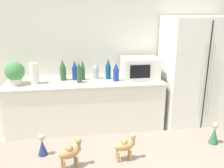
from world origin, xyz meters
The scene contains 17 objects.
wall_back centered at (0.00, 2.73, 1.27)m, with size 8.00×0.06×2.55m.
back_counter centered at (-0.30, 2.40, 0.46)m, with size 2.06×0.63×0.92m.
refrigerator centered at (1.20, 2.35, 0.87)m, with size 0.84×0.70×1.74m.
potted_plant centered at (-1.16, 2.35, 1.08)m, with size 0.24×0.24×0.29m.
paper_towel_roll centered at (-0.93, 2.36, 1.05)m, with size 0.11×0.11×0.26m.
microwave centered at (0.45, 2.42, 1.06)m, with size 0.48×0.37×0.28m.
back_bottle_0 centered at (0.11, 2.34, 1.04)m, with size 0.08×0.08×0.25m.
back_bottle_1 centered at (-0.32, 2.45, 1.05)m, with size 0.06×0.06×0.27m.
back_bottle_2 centered at (-0.58, 2.47, 1.06)m, with size 0.08×0.08×0.28m.
back_bottle_3 centered at (-0.15, 2.48, 1.04)m, with size 0.08×0.08×0.24m.
back_bottle_4 centered at (0.02, 2.45, 1.06)m, with size 0.07×0.07×0.28m.
back_bottle_5 centered at (-0.43, 2.47, 1.05)m, with size 0.07×0.07×0.26m.
back_bottle_6 centered at (-0.37, 2.32, 1.05)m, with size 0.06×0.06×0.28m.
camel_figurine centered at (-0.45, 0.43, 1.10)m, with size 0.14×0.10×0.17m.
camel_figurine_second centered at (-0.14, 0.47, 1.10)m, with size 0.13×0.06×0.16m.
wise_man_figurine_crimson centered at (-0.62, 0.58, 1.06)m, with size 0.06×0.06×0.14m.
wise_man_figurine_purple centered at (0.47, 0.56, 1.07)m, with size 0.06×0.06×0.15m.
Camera 1 is at (-0.39, -0.78, 1.86)m, focal length 40.00 mm.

